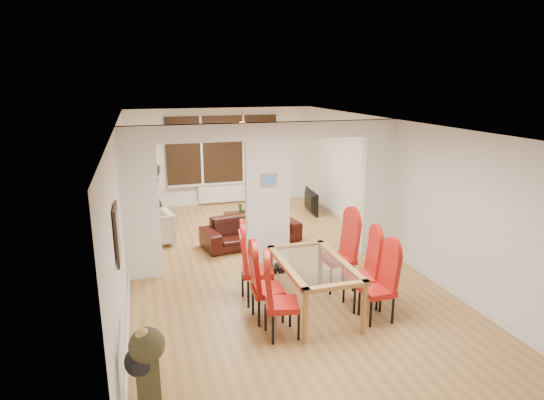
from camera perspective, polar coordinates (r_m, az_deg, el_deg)
name	(u,v)px	position (r m, az deg, el deg)	size (l,w,h in m)	color
floor	(268,263)	(8.58, -0.55, -7.85)	(5.00, 9.00, 0.01)	#A27741
room_walls	(267,195)	(8.17, -0.57, 0.60)	(5.00, 9.00, 2.60)	silver
divider_wall	(267,195)	(8.17, -0.57, 0.60)	(5.00, 0.18, 2.60)	white
bay_window_blinds	(223,149)	(12.38, -6.22, 6.32)	(3.00, 0.08, 1.80)	black
radiator	(224,193)	(12.58, -6.04, 0.88)	(1.40, 0.08, 0.50)	white
pendant_light	(242,129)	(11.25, -3.74, 8.87)	(0.36, 0.36, 0.36)	orange
stair_newel	(145,350)	(5.21, -15.65, -17.72)	(0.40, 1.20, 1.10)	tan
wall_poster	(117,234)	(5.50, -18.88, -4.06)	(0.04, 0.52, 0.67)	gray
pillar_photo	(269,180)	(8.01, -0.39, 2.51)	(0.30, 0.03, 0.25)	#4C8CD8
dining_table	(313,287)	(6.77, 5.23, -10.77)	(0.93, 1.66, 0.78)	olive
dining_chair_la	(282,298)	(6.08, 1.26, -12.25)	(0.43, 0.43, 1.08)	#A51710
dining_chair_lb	(268,285)	(6.47, -0.56, -10.56)	(0.42, 0.42, 1.06)	#A51710
dining_chair_lc	(257,266)	(6.97, -1.86, -8.22)	(0.46, 0.46, 1.16)	#A51710
dining_chair_ra	(377,285)	(6.63, 13.05, -10.38)	(0.42, 0.42, 1.05)	#A51710
dining_chair_rb	(361,272)	(6.93, 11.14, -8.87)	(0.44, 0.44, 1.11)	#A51710
dining_chair_rc	(338,254)	(7.45, 8.25, -6.70)	(0.48, 0.48, 1.19)	#A51710
sofa	(251,230)	(9.45, -2.63, -3.80)	(2.02, 0.79, 0.59)	black
armchair	(153,228)	(9.70, -14.70, -3.44)	(0.77, 0.75, 0.70)	beige
person	(154,199)	(10.36, -14.57, 0.14)	(0.37, 0.56, 1.54)	black
television	(308,202)	(11.69, 4.50, -0.19)	(0.13, 1.02, 0.58)	black
coffee_table	(247,218)	(10.91, -3.19, -2.22)	(1.02, 0.51, 0.24)	black
bottle	(240,209)	(10.74, -4.01, -1.08)	(0.07, 0.07, 0.27)	#143F19
bowl	(247,211)	(10.94, -3.21, -1.39)	(0.21, 0.21, 0.05)	black
shoes	(276,269)	(8.19, 0.47, -8.59)	(0.25, 0.27, 0.10)	black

